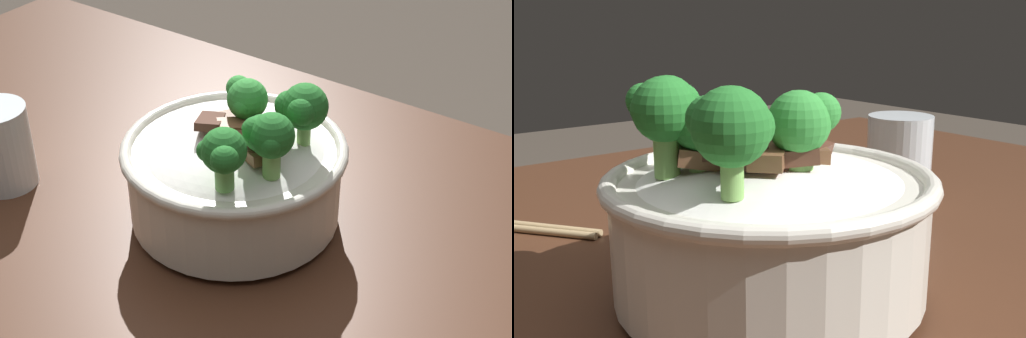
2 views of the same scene
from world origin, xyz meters
TOP-DOWN VIEW (x-y plane):
  - rice_bowl at (-0.09, -0.09)m, footprint 0.23×0.23m
  - drinking_glass at (0.17, 0.00)m, footprint 0.07×0.07m

SIDE VIEW (x-z plane):
  - drinking_glass at x=0.17m, z-range 0.79..0.88m
  - rice_bowl at x=-0.09m, z-range 0.78..0.94m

